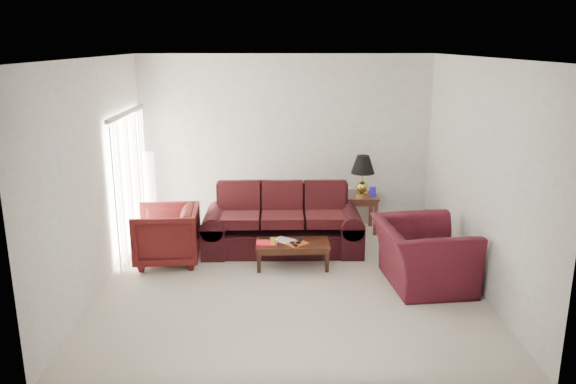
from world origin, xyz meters
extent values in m
plane|color=beige|center=(0.00, 0.00, 0.00)|extent=(5.00, 5.00, 0.00)
cube|color=silver|center=(-2.42, 1.30, 1.08)|extent=(0.10, 2.00, 2.16)
cube|color=black|center=(-0.52, 1.91, 0.76)|extent=(0.43, 0.22, 0.44)
cube|color=silver|center=(1.09, 2.00, 0.72)|extent=(0.15, 0.05, 0.15)
cylinder|color=#221CB9|center=(1.46, 2.03, 0.73)|extent=(0.14, 0.14, 0.17)
cube|color=silver|center=(1.10, 2.30, 0.72)|extent=(0.19, 0.20, 0.05)
imported|color=#410F0F|center=(-1.80, 0.75, 0.42)|extent=(0.99, 0.96, 0.85)
imported|color=#3D0E16|center=(1.80, -0.10, 0.42)|extent=(1.27, 1.41, 0.85)
cube|color=red|center=(-0.32, 0.50, 0.38)|extent=(0.30, 0.22, 0.02)
cube|color=beige|center=(-0.06, 0.63, 0.38)|extent=(0.35, 0.33, 0.02)
cube|color=#C54817|center=(0.13, 0.47, 0.38)|extent=(0.35, 0.35, 0.02)
cube|color=black|center=(0.07, 0.41, 0.40)|extent=(0.11, 0.18, 0.02)
cube|color=black|center=(0.16, 0.54, 0.40)|extent=(0.10, 0.19, 0.02)
cylinder|color=yellow|center=(-0.23, 0.43, 0.43)|extent=(0.09, 0.09, 0.12)
camera|label=1|loc=(-0.15, -7.12, 3.19)|focal=35.00mm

